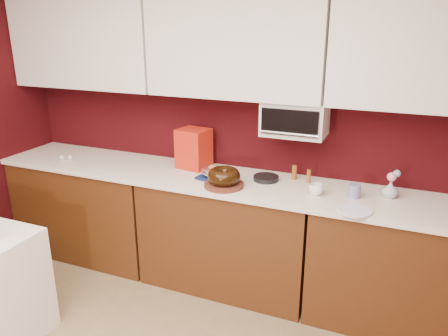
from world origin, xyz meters
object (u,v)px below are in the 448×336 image
toaster_oven (295,118)px  bundt_cake (224,176)px  foil_ham_nest (214,172)px  flower_vase (390,188)px  blue_jar (355,191)px  pandoro_box (194,148)px  coffee_mug (316,188)px

toaster_oven → bundt_cake: toaster_oven is taller
foil_ham_nest → flower_vase: bearing=5.5°
bundt_cake → blue_jar: bundt_cake is taller
foil_ham_nest → pandoro_box: pandoro_box is taller
flower_vase → toaster_oven: bearing=173.5°
flower_vase → pandoro_box: bearing=177.5°
coffee_mug → flower_vase: flower_vase is taller
toaster_oven → flower_vase: 0.81m
pandoro_box → coffee_mug: (1.04, -0.21, -0.11)m
foil_ham_nest → coffee_mug: (0.78, -0.03, -0.01)m
coffee_mug → blue_jar: 0.25m
toaster_oven → foil_ham_nest: (-0.55, -0.20, -0.42)m
toaster_oven → coffee_mug: toaster_oven is taller
toaster_oven → blue_jar: 0.66m
bundt_cake → coffee_mug: size_ratio=2.50×
blue_jar → flower_vase: bearing=23.9°
bundt_cake → pandoro_box: pandoro_box is taller
bundt_cake → coffee_mug: bearing=8.7°
pandoro_box → blue_jar: (1.29, -0.16, -0.11)m
pandoro_box → blue_jar: size_ratio=3.40×
pandoro_box → coffee_mug: 1.06m
foil_ham_nest → flower_vase: (1.24, 0.12, 0.01)m
toaster_oven → foil_ham_nest: bearing=-160.0°
toaster_oven → bundt_cake: 0.66m
bundt_cake → coffee_mug: (0.65, 0.10, -0.03)m
pandoro_box → flower_vase: 1.51m
coffee_mug → foil_ham_nest: bearing=178.1°
pandoro_box → bundt_cake: bearing=-29.3°
foil_ham_nest → coffee_mug: size_ratio=2.21×
foil_ham_nest → blue_jar: bearing=1.3°
bundt_cake → flower_vase: size_ratio=1.84×
pandoro_box → coffee_mug: pandoro_box is taller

